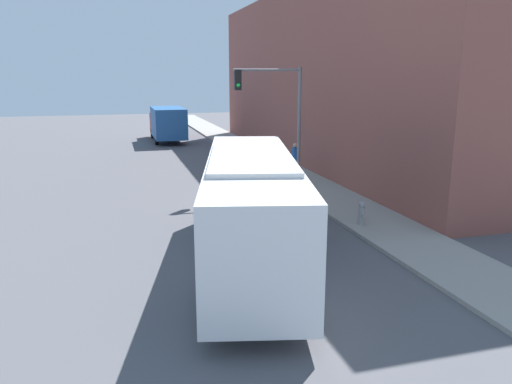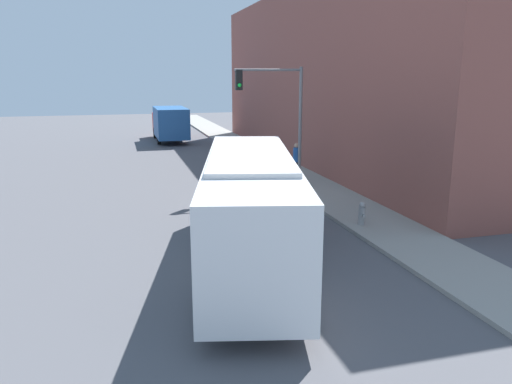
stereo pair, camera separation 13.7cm
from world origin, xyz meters
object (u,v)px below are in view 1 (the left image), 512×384
at_px(city_bus, 251,201).
at_px(delivery_truck, 167,123).
at_px(fire_hydrant, 362,213).
at_px(pedestrian_near_corner, 295,160).
at_px(traffic_light_pole, 278,106).

height_order(city_bus, delivery_truck, city_bus).
height_order(delivery_truck, fire_hydrant, delivery_truck).
bearing_deg(delivery_truck, pedestrian_near_corner, -75.42).
distance_m(traffic_light_pole, pedestrian_near_corner, 3.53).
distance_m(fire_hydrant, traffic_light_pole, 7.74).
relative_size(delivery_truck, pedestrian_near_corner, 3.99).
bearing_deg(pedestrian_near_corner, city_bus, -116.39).
distance_m(delivery_truck, traffic_light_pole, 19.67).
bearing_deg(city_bus, pedestrian_near_corner, 76.94).
bearing_deg(traffic_light_pole, pedestrian_near_corner, 44.90).
height_order(fire_hydrant, traffic_light_pole, traffic_light_pole).
bearing_deg(city_bus, fire_hydrant, 38.79).
bearing_deg(traffic_light_pole, city_bus, -112.60).
bearing_deg(city_bus, delivery_truck, 102.09).
bearing_deg(fire_hydrant, pedestrian_near_corner, 86.50).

